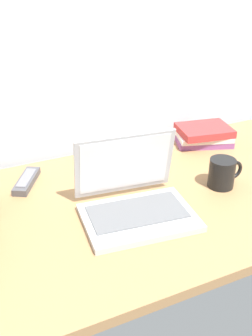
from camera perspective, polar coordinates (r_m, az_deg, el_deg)
name	(u,v)px	position (r m, az deg, el deg)	size (l,w,h in m)	color
desk	(127,207)	(1.25, 0.20, -5.43)	(1.60, 0.76, 0.03)	#A87A4C
laptop	(134,198)	(1.18, 1.07, -4.21)	(0.33, 0.30, 0.22)	#B2B5BA
coffee_mug	(223,173)	(1.34, 13.24, -0.62)	(0.12, 0.08, 0.09)	black
remote_control_near	(140,160)	(1.46, 1.92, 1.14)	(0.09, 0.17, 0.02)	#4C4C51
remote_control_far	(27,181)	(1.37, -13.60, -1.73)	(0.12, 0.16, 0.02)	#4C4C51
book_stack	(204,135)	(1.63, 10.74, 4.52)	(0.24, 0.19, 0.07)	#8C4C8C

